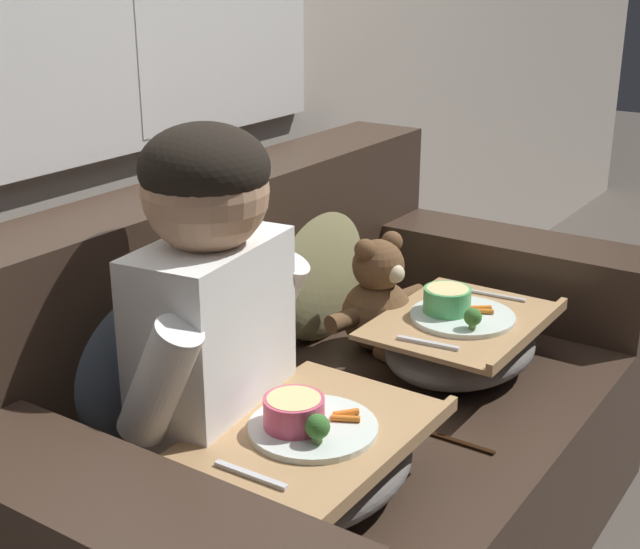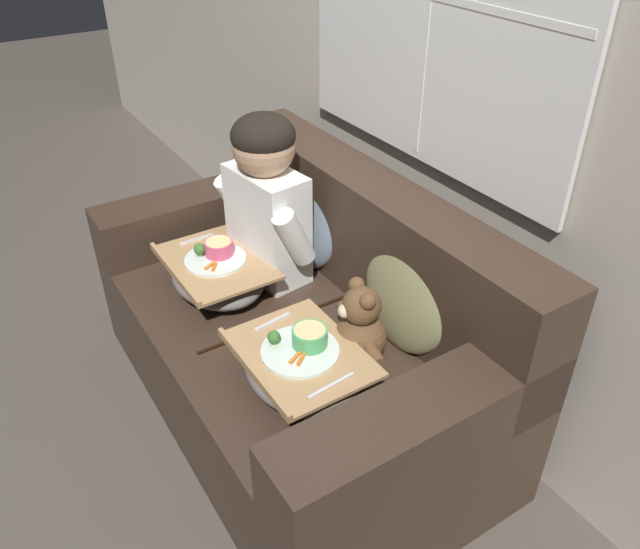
# 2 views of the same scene
# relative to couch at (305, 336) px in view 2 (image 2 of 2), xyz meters

# --- Properties ---
(ground_plane) EXTENTS (14.00, 14.00, 0.00)m
(ground_plane) POSITION_rel_couch_xyz_m (0.00, -0.06, -0.33)
(ground_plane) COLOR #4C443D
(wall_back_with_window) EXTENTS (8.00, 0.08, 2.60)m
(wall_back_with_window) POSITION_rel_couch_xyz_m (0.00, 0.53, 0.98)
(wall_back_with_window) COLOR #BCB2A3
(wall_back_with_window) RESTS_ON ground_plane
(couch) EXTENTS (1.70, 0.96, 0.91)m
(couch) POSITION_rel_couch_xyz_m (0.00, 0.00, 0.00)
(couch) COLOR #38281E
(couch) RESTS_ON ground_plane
(throw_pillow_behind_child) EXTENTS (0.43, 0.21, 0.44)m
(throw_pillow_behind_child) POSITION_rel_couch_xyz_m (-0.32, 0.22, 0.32)
(throw_pillow_behind_child) COLOR slate
(throw_pillow_behind_child) RESTS_ON couch
(throw_pillow_behind_teddy) EXTENTS (0.43, 0.21, 0.44)m
(throw_pillow_behind_teddy) POSITION_rel_couch_xyz_m (0.32, 0.22, 0.32)
(throw_pillow_behind_teddy) COLOR #898456
(throw_pillow_behind_teddy) RESTS_ON couch
(child_figure) EXTENTS (0.49, 0.26, 0.67)m
(child_figure) POSITION_rel_couch_xyz_m (-0.31, 0.02, 0.48)
(child_figure) COLOR white
(child_figure) RESTS_ON couch
(teddy_bear) EXTENTS (0.32, 0.23, 0.30)m
(teddy_bear) POSITION_rel_couch_xyz_m (0.31, 0.02, 0.24)
(teddy_bear) COLOR brown
(teddy_bear) RESTS_ON couch
(lap_tray_child) EXTENTS (0.47, 0.35, 0.20)m
(lap_tray_child) POSITION_rel_couch_xyz_m (-0.32, -0.21, 0.19)
(lap_tray_child) COLOR slate
(lap_tray_child) RESTS_ON child_figure
(lap_tray_teddy) EXTENTS (0.46, 0.35, 0.21)m
(lap_tray_teddy) POSITION_rel_couch_xyz_m (0.31, -0.21, 0.19)
(lap_tray_teddy) COLOR slate
(lap_tray_teddy) RESTS_ON teddy_bear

